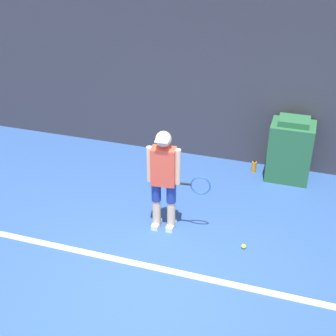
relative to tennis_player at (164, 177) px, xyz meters
name	(u,v)px	position (x,y,z in m)	size (l,w,h in m)	color
ground_plane	(147,282)	(0.15, -1.18, -0.87)	(24.00, 24.00, 0.00)	#2D5193
back_wall	(216,81)	(0.15, 2.47, 0.62)	(24.00, 0.10, 2.98)	#383842
court_baseline	(155,268)	(0.15, -0.90, -0.87)	(21.60, 0.10, 0.01)	white
tennis_player	(164,177)	(0.00, 0.00, 0.00)	(0.91, 0.30, 1.58)	beige
tennis_ball	(244,246)	(1.21, -0.13, -0.84)	(0.07, 0.07, 0.07)	#D1E533
covered_chair	(290,150)	(1.60, 2.08, -0.33)	(0.73, 0.58, 1.13)	#28663D
water_bottle	(254,167)	(1.01, 2.10, -0.77)	(0.08, 0.08, 0.22)	orange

